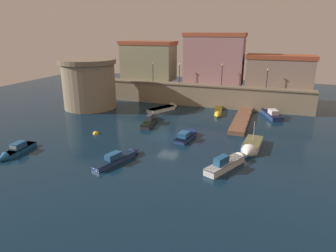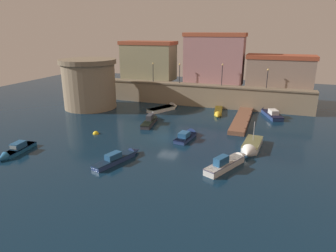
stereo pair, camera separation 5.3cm
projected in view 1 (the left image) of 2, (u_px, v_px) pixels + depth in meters
The scene contains 19 objects.
ground_plane at pixel (168, 137), 39.89m from camera, with size 105.28×105.28×0.00m, color #0C2338.
quay_wall at pixel (202, 95), 55.97m from camera, with size 39.13×2.47×4.06m.
old_town_backdrop at pixel (205, 62), 57.39m from camera, with size 36.94×5.28×9.39m.
fortress_tower at pixel (89, 84), 53.98m from camera, with size 10.06×10.06×8.77m.
pier_dock at pixel (242, 120), 46.60m from camera, with size 2.25×13.91×0.70m.
quay_lamp_0 at pixel (153, 69), 57.76m from camera, with size 0.32×0.32×3.63m.
quay_lamp_1 at pixel (179, 70), 56.03m from camera, with size 0.32×0.32×3.65m.
quay_lamp_2 at pixel (222, 71), 53.42m from camera, with size 0.32×0.32×3.91m.
quay_lamp_3 at pixel (267, 75), 51.03m from camera, with size 0.32×0.32×3.35m.
moored_boat_0 at pixel (166, 108), 53.61m from camera, with size 4.61×6.66×1.66m.
moored_boat_1 at pixel (218, 112), 50.90m from camera, with size 2.15×6.56×1.16m.
moored_boat_2 at pixel (120, 157), 32.78m from camera, with size 3.09×6.78×1.44m.
moored_boat_3 at pixel (229, 162), 31.30m from camera, with size 4.04×6.90×1.78m.
moored_boat_4 at pixel (151, 120), 46.05m from camera, with size 2.28×6.85×1.73m.
moored_boat_5 at pixel (188, 135), 39.64m from camera, with size 2.10×5.38×1.59m.
moored_boat_6 at pixel (14, 151), 34.34m from camera, with size 1.72×5.73×1.55m.
moored_boat_7 at pixel (270, 113), 50.22m from camera, with size 4.18×7.28×1.85m.
moored_boat_8 at pixel (251, 147), 35.44m from camera, with size 2.29×6.23×3.66m.
mooring_buoy_0 at pixel (96, 134), 41.22m from camera, with size 0.79×0.79×0.79m, color yellow.
Camera 1 is at (12.63, -35.33, 13.65)m, focal length 32.01 mm.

